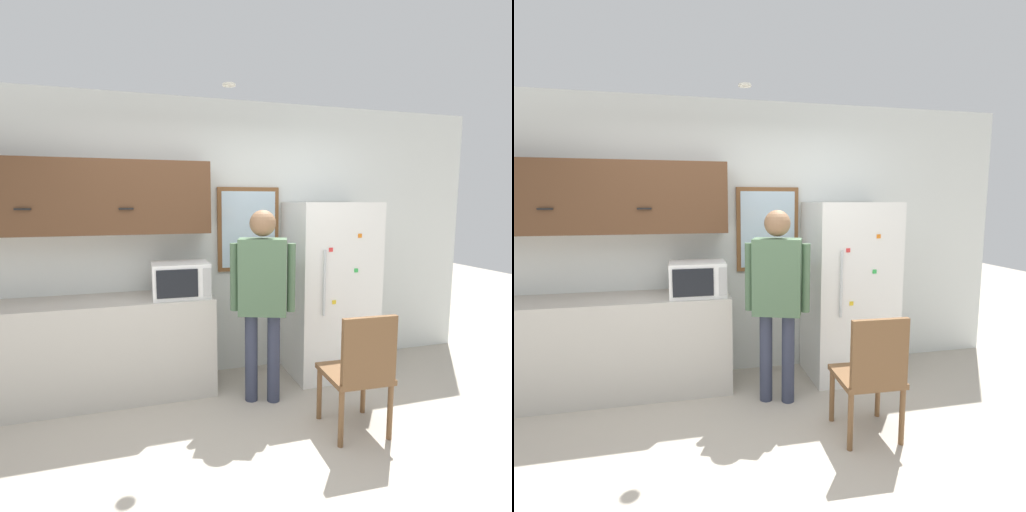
% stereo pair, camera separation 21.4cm
% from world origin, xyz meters
% --- Properties ---
extents(ground_plane, '(16.00, 16.00, 0.00)m').
position_xyz_m(ground_plane, '(0.00, 0.00, 0.00)').
color(ground_plane, '#B2A899').
extents(back_wall, '(6.00, 0.06, 2.70)m').
position_xyz_m(back_wall, '(0.00, 1.78, 1.35)').
color(back_wall, silver).
rests_on(back_wall, ground_plane).
extents(counter, '(2.21, 0.56, 0.89)m').
position_xyz_m(counter, '(-1.09, 1.47, 0.44)').
color(counter, '#BCB7AD').
rests_on(counter, ground_plane).
extents(upper_cabinets, '(2.21, 0.36, 0.63)m').
position_xyz_m(upper_cabinets, '(-1.09, 1.58, 1.76)').
color(upper_cabinets, '#51331E').
extents(microwave, '(0.50, 0.37, 0.31)m').
position_xyz_m(microwave, '(-0.27, 1.41, 1.04)').
color(microwave, white).
rests_on(microwave, counter).
extents(person, '(0.52, 0.34, 1.66)m').
position_xyz_m(person, '(0.38, 1.02, 1.01)').
color(person, '#33384C').
rests_on(person, ground_plane).
extents(refrigerator, '(0.80, 0.67, 1.72)m').
position_xyz_m(refrigerator, '(1.20, 1.42, 0.86)').
color(refrigerator, white).
rests_on(refrigerator, ground_plane).
extents(chair, '(0.46, 0.46, 0.94)m').
position_xyz_m(chair, '(0.91, 0.32, 0.52)').
color(chair, brown).
rests_on(chair, ground_plane).
extents(window, '(0.63, 0.05, 0.83)m').
position_xyz_m(window, '(0.45, 1.74, 1.45)').
color(window, brown).
extents(ceiling_light, '(0.11, 0.11, 0.01)m').
position_xyz_m(ceiling_light, '(0.14, 1.22, 2.68)').
color(ceiling_light, white).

